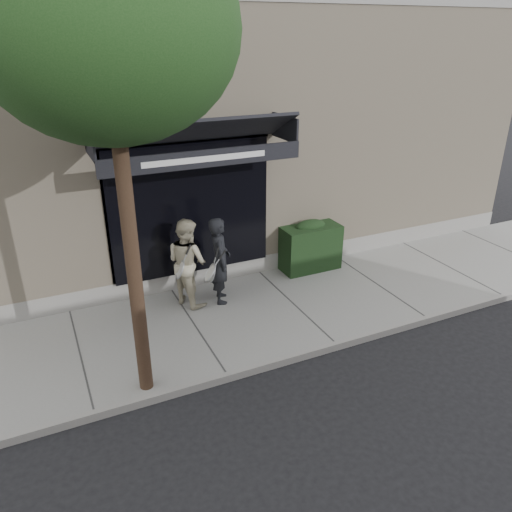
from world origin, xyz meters
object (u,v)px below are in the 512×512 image
street_tree (107,31)px  hedge (309,245)px  pedestrian_back (187,262)px  pedestrian_front (220,260)px

street_tree → hedge: bearing=30.7°
pedestrian_back → pedestrian_front: bearing=-18.7°
pedestrian_back → street_tree: bearing=-122.4°
hedge → pedestrian_back: (-2.91, -0.36, 0.32)m
hedge → street_tree: street_tree is taller
street_tree → pedestrian_back: (1.39, 2.19, -4.00)m
pedestrian_front → pedestrian_back: size_ratio=1.00×
hedge → street_tree: size_ratio=0.21×
hedge → street_tree: 6.61m
pedestrian_front → pedestrian_back: pedestrian_back is taller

